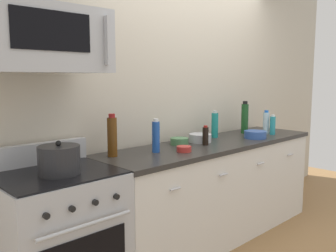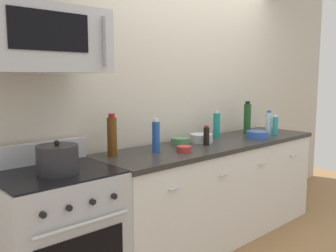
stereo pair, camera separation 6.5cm
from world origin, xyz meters
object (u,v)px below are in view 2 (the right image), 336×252
Objects in this scene: microwave at (45,40)px; bottle_soy_sauce_dark at (206,136)px; bottle_sparkling_teal at (217,125)px; bottle_wine_amber at (112,136)px; stockpot at (57,159)px; bottle_wine_green at (247,118)px; range_oven at (57,239)px; bowl_green_glaze at (180,141)px; bottle_water_clear at (269,123)px; bowl_blue_mixing at (257,135)px; bottle_soda_blue at (156,136)px; bowl_red_small at (184,149)px; bowl_steel_prep at (201,138)px; bottle_dish_soap at (275,125)px.

microwave is 4.22× the size of bottle_soy_sauce_dark.
bottle_sparkling_teal is 0.83× the size of bottle_wine_amber.
bottle_sparkling_teal reaches higher than stockpot.
bottle_wine_green is 1.06× the size of bottle_wine_amber.
range_oven is 3.09× the size of bottle_wine_green.
bottle_wine_amber reaches higher than bottle_sparkling_teal.
bowl_green_glaze is 1.28m from stockpot.
bottle_sparkling_teal reaches higher than bottle_water_clear.
range_oven reaches higher than bowl_blue_mixing.
bottle_soda_blue is 2.25× the size of bowl_red_small.
bowl_green_glaze is (-0.53, -0.03, -0.10)m from bottle_sparkling_teal.
bowl_green_glaze is at bearing 15.74° from bottle_soda_blue.
range_oven is at bearing 178.21° from bottle_soy_sauce_dark.
bottle_wine_green is at bearing 4.43° from stockpot.
bowl_red_small is (0.52, -0.26, -0.13)m from bottle_wine_amber.
bowl_red_small is 0.47× the size of stockpot.
bowl_steel_prep is at bearing 170.16° from bottle_water_clear.
bottle_soda_blue is at bearing -171.63° from bottle_sparkling_teal.
bottle_soda_blue is 1.66× the size of bowl_green_glaze.
bottle_wine_green is (2.26, 0.08, -0.67)m from microwave.
range_oven is 3.26× the size of bottle_wine_amber.
bowl_blue_mixing is at bearing -165.88° from bottle_water_clear.
bottle_sparkling_teal is at bearing 6.90° from stockpot.
bottle_sparkling_teal is at bearing 174.61° from bottle_wine_green.
bowl_green_glaze is (-0.23, 0.04, -0.01)m from bowl_steel_prep.
bottle_water_clear is 1.14m from bowl_green_glaze.
range_oven is at bearing 90.00° from stockpot.
bottle_sparkling_teal is at bearing 28.27° from bottle_soy_sauce_dark.
bowl_blue_mixing is 1.32× the size of bowl_green_glaze.
bottle_soda_blue is at bearing 173.52° from bottle_dish_soap.
range_oven is at bearing -176.92° from bottle_wine_green.
stockpot is (-1.50, -0.15, 0.05)m from bowl_steel_prep.
range_oven is 2.11m from bowl_blue_mixing.
bottle_wine_green is 1.00m from bowl_green_glaze.
bowl_blue_mixing reaches higher than bowl_green_glaze.
range_oven is 1.28m from microwave.
bowl_green_glaze is at bearing 166.07° from bottle_dish_soap.
stockpot reaches higher than bowl_steel_prep.
range_oven is at bearing -176.44° from bowl_steel_prep.
microwave reaches higher than bottle_sparkling_teal.
bottle_soy_sauce_dark is 0.84× the size of bowl_steel_prep.
bowl_steel_prep is 1.28× the size of bowl_green_glaze.
stockpot is (-0.54, -0.20, -0.06)m from bottle_wine_amber.
bowl_steel_prep reaches higher than bowl_green_glaze.
bowl_red_small is at bearing -8.39° from microwave.
range_oven is 8.82× the size of bowl_red_small.
bottle_dish_soap is at bearing -2.09° from stockpot.
bottle_wine_green is at bearing 11.09° from bottle_soy_sauce_dark.
bottle_soy_sauce_dark is 1.45× the size of bowl_red_small.
bottle_sparkling_teal is 1.65× the size of bowl_green_glaze.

